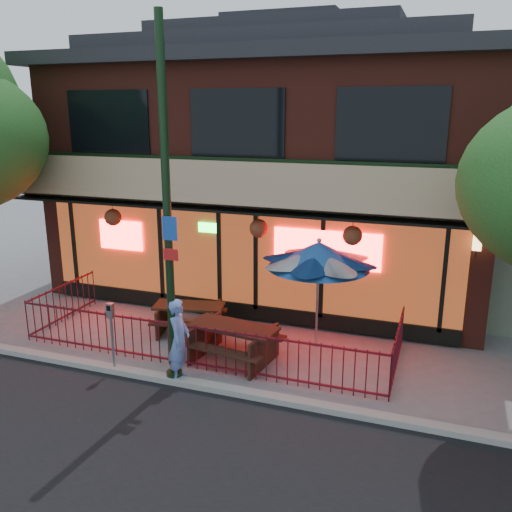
{
  "coord_description": "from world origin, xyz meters",
  "views": [
    {
      "loc": [
        4.9,
        -9.22,
        5.35
      ],
      "look_at": [
        0.91,
        2.0,
        2.09
      ],
      "focal_mm": 38.0,
      "sensor_mm": 36.0,
      "label": 1
    }
  ],
  "objects_px": {
    "picnic_table_left": "(189,314)",
    "parking_meter_near": "(111,326)",
    "street_light": "(168,229)",
    "patio_umbrella": "(319,255)",
    "picnic_table_right": "(234,338)",
    "pedestrian": "(179,340)"
  },
  "relations": [
    {
      "from": "patio_umbrella",
      "to": "picnic_table_left",
      "type": "bearing_deg",
      "value": -176.56
    },
    {
      "from": "parking_meter_near",
      "to": "pedestrian",
      "type": "bearing_deg",
      "value": 5.04
    },
    {
      "from": "street_light",
      "to": "parking_meter_near",
      "type": "relative_size",
      "value": 4.6
    },
    {
      "from": "picnic_table_left",
      "to": "parking_meter_near",
      "type": "relative_size",
      "value": 1.27
    },
    {
      "from": "street_light",
      "to": "picnic_table_right",
      "type": "height_order",
      "value": "street_light"
    },
    {
      "from": "street_light",
      "to": "picnic_table_right",
      "type": "bearing_deg",
      "value": 57.62
    },
    {
      "from": "picnic_table_left",
      "to": "parking_meter_near",
      "type": "bearing_deg",
      "value": -103.31
    },
    {
      "from": "picnic_table_left",
      "to": "picnic_table_right",
      "type": "distance_m",
      "value": 1.92
    },
    {
      "from": "street_light",
      "to": "picnic_table_right",
      "type": "distance_m",
      "value": 3.01
    },
    {
      "from": "street_light",
      "to": "patio_umbrella",
      "type": "xyz_separation_m",
      "value": [
        2.34,
        2.51,
        -0.93
      ]
    },
    {
      "from": "pedestrian",
      "to": "street_light",
      "type": "bearing_deg",
      "value": 103.37
    },
    {
      "from": "patio_umbrella",
      "to": "picnic_table_right",
      "type": "bearing_deg",
      "value": -140.98
    },
    {
      "from": "patio_umbrella",
      "to": "pedestrian",
      "type": "distance_m",
      "value": 3.58
    },
    {
      "from": "picnic_table_right",
      "to": "parking_meter_near",
      "type": "height_order",
      "value": "parking_meter_near"
    },
    {
      "from": "picnic_table_left",
      "to": "street_light",
      "type": "bearing_deg",
      "value": -70.91
    },
    {
      "from": "picnic_table_right",
      "to": "pedestrian",
      "type": "relative_size",
      "value": 1.18
    },
    {
      "from": "patio_umbrella",
      "to": "pedestrian",
      "type": "height_order",
      "value": "patio_umbrella"
    },
    {
      "from": "street_light",
      "to": "pedestrian",
      "type": "xyz_separation_m",
      "value": [
        0.11,
        0.05,
        -2.27
      ]
    },
    {
      "from": "picnic_table_right",
      "to": "picnic_table_left",
      "type": "bearing_deg",
      "value": 146.48
    },
    {
      "from": "street_light",
      "to": "parking_meter_near",
      "type": "height_order",
      "value": "street_light"
    },
    {
      "from": "street_light",
      "to": "picnic_table_left",
      "type": "xyz_separation_m",
      "value": [
        -0.8,
        2.32,
        -2.67
      ]
    },
    {
      "from": "street_light",
      "to": "patio_umbrella",
      "type": "height_order",
      "value": "street_light"
    }
  ]
}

